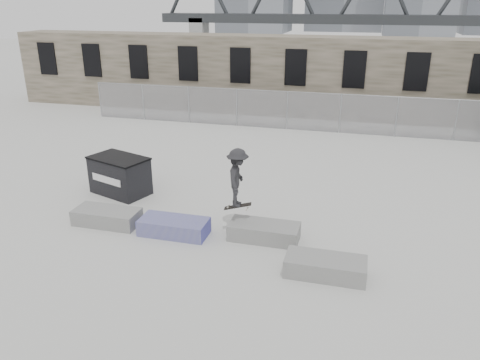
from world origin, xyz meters
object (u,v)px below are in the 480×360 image
Objects in this scene: planter_center_right at (264,231)px; skateboarder at (238,178)px; dumpster at (120,175)px; planter_far_left at (107,216)px; planter_offset at (325,266)px; planter_center_left at (174,226)px.

planter_center_right is 1.72m from skateboarder.
skateboarder reaches higher than dumpster.
skateboarder is at bearing 5.80° from planter_far_left.
planter_center_right is 0.86× the size of dumpster.
planter_far_left is at bearing -52.27° from dumpster.
planter_offset is 8.31m from dumpster.
planter_center_right is 6.02m from dumpster.
planter_far_left is 0.86× the size of dumpster.
skateboarder is (-2.70, 1.58, 1.50)m from planter_offset.
planter_center_left is 1.09× the size of skateboarder.
planter_center_right is (2.62, 0.39, 0.00)m from planter_center_left.
planter_center_right is 1.09× the size of skateboarder.
planter_far_left is 4.88m from planter_center_right.
planter_center_left is at bearing -171.62° from planter_center_right.
skateboarder is (1.80, 0.51, 1.50)m from planter_center_left.
dumpster is 1.26× the size of skateboarder.
dumpster is at bearing 108.56° from planter_far_left.
dumpster is at bearing 155.07° from planter_offset.
planter_center_left is (2.25, -0.10, 0.00)m from planter_far_left.
planter_center_left is 2.65m from planter_center_right.
planter_center_left is 1.00× the size of planter_center_right.
skateboarder reaches higher than planter_center_right.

